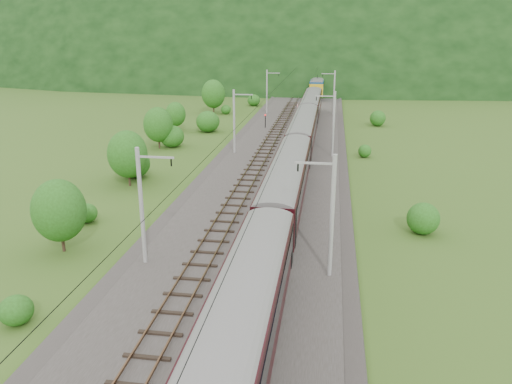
# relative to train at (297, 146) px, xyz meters

# --- Properties ---
(ground) EXTENTS (600.00, 600.00, 0.00)m
(ground) POSITION_rel_train_xyz_m (-2.40, -22.83, -3.56)
(ground) COLOR #385A1C
(ground) RESTS_ON ground
(railbed) EXTENTS (14.00, 220.00, 0.30)m
(railbed) POSITION_rel_train_xyz_m (-2.40, -12.83, -3.41)
(railbed) COLOR #38332D
(railbed) RESTS_ON ground
(track_left) EXTENTS (2.40, 220.00, 0.27)m
(track_left) POSITION_rel_train_xyz_m (-4.80, -12.83, -3.19)
(track_left) COLOR brown
(track_left) RESTS_ON railbed
(track_right) EXTENTS (2.40, 220.00, 0.27)m
(track_right) POSITION_rel_train_xyz_m (0.00, -12.83, -3.19)
(track_right) COLOR brown
(track_right) RESTS_ON railbed
(catenary_left) EXTENTS (2.54, 192.28, 8.00)m
(catenary_left) POSITION_rel_train_xyz_m (-8.52, 9.17, 0.94)
(catenary_left) COLOR gray
(catenary_left) RESTS_ON railbed
(catenary_right) EXTENTS (2.54, 192.28, 8.00)m
(catenary_right) POSITION_rel_train_xyz_m (3.72, 9.17, 0.94)
(catenary_right) COLOR gray
(catenary_right) RESTS_ON railbed
(overhead_wires) EXTENTS (4.83, 198.00, 0.03)m
(overhead_wires) POSITION_rel_train_xyz_m (-2.40, -12.83, 3.54)
(overhead_wires) COLOR black
(overhead_wires) RESTS_ON ground
(mountain_main) EXTENTS (504.00, 360.00, 244.00)m
(mountain_main) POSITION_rel_train_xyz_m (-2.40, 237.17, -3.56)
(mountain_main) COLOR black
(mountain_main) RESTS_ON ground
(mountain_ridge) EXTENTS (336.00, 280.00, 132.00)m
(mountain_ridge) POSITION_rel_train_xyz_m (-122.40, 277.17, -3.56)
(mountain_ridge) COLOR black
(mountain_ridge) RESTS_ON ground
(train) EXTENTS (3.01, 144.10, 5.24)m
(train) POSITION_rel_train_xyz_m (0.00, 0.00, 0.00)
(train) COLOR black
(train) RESTS_ON ground
(hazard_post_near) EXTENTS (0.15, 0.15, 1.38)m
(hazard_post_near) POSITION_rel_train_xyz_m (-3.00, 44.19, -2.57)
(hazard_post_near) COLOR red
(hazard_post_near) RESTS_ON railbed
(hazard_post_far) EXTENTS (0.16, 0.16, 1.47)m
(hazard_post_far) POSITION_rel_train_xyz_m (-1.81, 34.26, -2.53)
(hazard_post_far) COLOR red
(hazard_post_far) RESTS_ON railbed
(signal) EXTENTS (0.24, 0.24, 2.15)m
(signal) POSITION_rel_train_xyz_m (-6.94, 26.64, -2.00)
(signal) COLOR black
(signal) RESTS_ON railbed
(vegetation_left) EXTENTS (11.02, 143.70, 6.39)m
(vegetation_left) POSITION_rel_train_xyz_m (-16.98, -1.28, -1.08)
(vegetation_left) COLOR #244E14
(vegetation_left) RESTS_ON ground
(vegetation_right) EXTENTS (6.70, 96.77, 2.83)m
(vegetation_right) POSITION_rel_train_xyz_m (9.10, -18.42, -2.35)
(vegetation_right) COLOR #244E14
(vegetation_right) RESTS_ON ground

